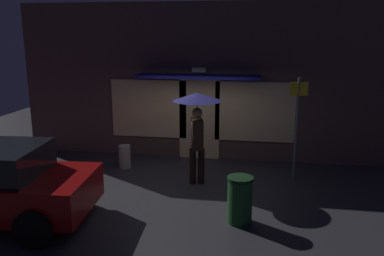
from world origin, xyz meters
name	(u,v)px	position (x,y,z in m)	size (l,w,h in m)	color
ground_plane	(185,187)	(0.00, 0.00, 0.00)	(18.00, 18.00, 0.00)	#2D2D33
building_facade	(200,83)	(0.00, 2.34, 2.08)	(10.03, 1.00, 4.20)	brown
person_with_umbrella	(197,114)	(0.23, 0.26, 1.64)	(1.09, 1.09, 2.11)	black
street_sign_post	(297,123)	(2.46, 0.90, 1.37)	(0.40, 0.07, 2.41)	#595B60
sidewalk_bollard	(125,157)	(-1.77, 1.04, 0.30)	(0.30, 0.30, 0.59)	#B2A899
trash_bin	(240,200)	(1.30, -1.55, 0.44)	(0.47, 0.47, 0.88)	#1E4C23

